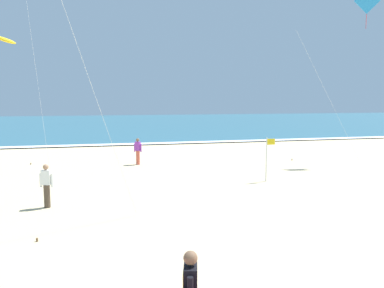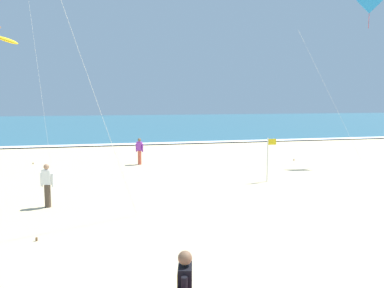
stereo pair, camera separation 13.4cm
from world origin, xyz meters
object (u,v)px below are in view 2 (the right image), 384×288
object	(u,v)px
kite_diamond_cobalt_near	(368,4)
bystander_purple_top	(140,151)
lifeguard_flag	(269,155)
bystander_white_top	(47,185)

from	to	relation	value
kite_diamond_cobalt_near	bystander_purple_top	size ratio (longest dim) A/B	6.64
kite_diamond_cobalt_near	bystander_purple_top	world-z (taller)	kite_diamond_cobalt_near
kite_diamond_cobalt_near	lifeguard_flag	size ratio (longest dim) A/B	5.02
bystander_white_top	bystander_purple_top	size ratio (longest dim) A/B	1.00
bystander_white_top	lifeguard_flag	xyz separation A→B (m)	(9.62, 2.18, 0.45)
kite_diamond_cobalt_near	bystander_white_top	distance (m)	20.61
kite_diamond_cobalt_near	bystander_white_top	xyz separation A→B (m)	(-17.64, -6.15, -8.72)
lifeguard_flag	bystander_white_top	bearing A→B (deg)	-167.23
bystander_purple_top	lifeguard_flag	world-z (taller)	lifeguard_flag
kite_diamond_cobalt_near	lifeguard_flag	distance (m)	12.18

